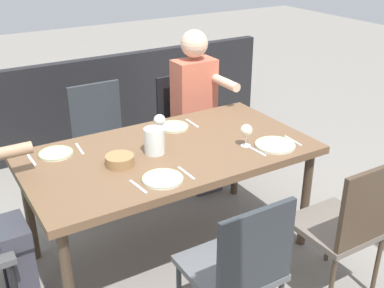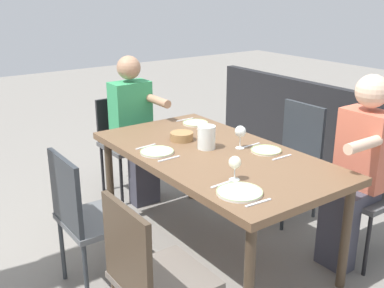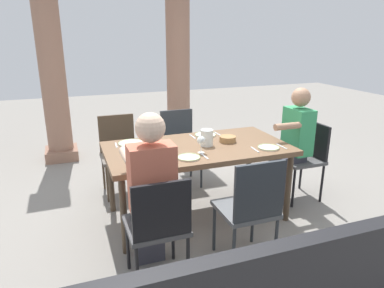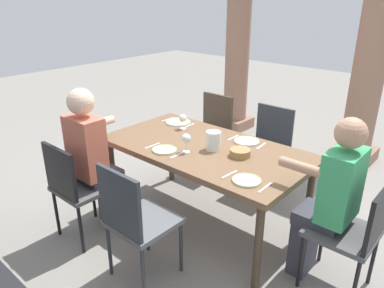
# 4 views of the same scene
# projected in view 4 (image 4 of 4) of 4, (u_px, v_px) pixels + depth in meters

# --- Properties ---
(ground_plane) EXTENTS (16.00, 16.00, 0.00)m
(ground_plane) POSITION_uv_depth(u_px,v_px,m) (204.00, 221.00, 3.48)
(ground_plane) COLOR gray
(dining_table) EXTENTS (1.81, 0.97, 0.77)m
(dining_table) POSITION_uv_depth(u_px,v_px,m) (205.00, 153.00, 3.21)
(dining_table) COLOR brown
(dining_table) RESTS_ON ground
(chair_west_north) EXTENTS (0.44, 0.44, 0.92)m
(chair_west_north) POSITION_uv_depth(u_px,v_px,m) (211.00, 129.00, 4.31)
(chair_west_north) COLOR #6A6158
(chair_west_north) RESTS_ON ground
(chair_west_south) EXTENTS (0.44, 0.44, 0.90)m
(chair_west_south) POSITION_uv_depth(u_px,v_px,m) (76.00, 185.00, 3.05)
(chair_west_south) COLOR #4F4F50
(chair_west_south) RESTS_ON ground
(chair_mid_north) EXTENTS (0.44, 0.44, 0.92)m
(chair_mid_north) POSITION_uv_depth(u_px,v_px,m) (267.00, 144.00, 3.84)
(chair_mid_north) COLOR #5B5E61
(chair_mid_north) RESTS_ON ground
(chair_mid_south) EXTENTS (0.44, 0.44, 0.94)m
(chair_mid_south) POSITION_uv_depth(u_px,v_px,m) (134.00, 217.00, 2.58)
(chair_mid_south) COLOR #5B5E61
(chair_mid_south) RESTS_ON ground
(chair_head_east) EXTENTS (0.44, 0.44, 0.88)m
(chair_head_east) POSITION_uv_depth(u_px,v_px,m) (355.00, 230.00, 2.48)
(chair_head_east) COLOR #4F4F50
(chair_head_east) RESTS_ON ground
(diner_woman_green) EXTENTS (0.49, 0.35, 1.29)m
(diner_woman_green) POSITION_uv_depth(u_px,v_px,m) (329.00, 198.00, 2.53)
(diner_woman_green) COLOR #3F3F4C
(diner_woman_green) RESTS_ON ground
(diner_man_white) EXTENTS (0.35, 0.50, 1.32)m
(diner_man_white) POSITION_uv_depth(u_px,v_px,m) (93.00, 157.00, 3.12)
(diner_man_white) COLOR #3F3F4C
(diner_man_white) RESTS_ON ground
(stone_column_near) EXTENTS (0.47, 0.47, 2.88)m
(stone_column_near) POSITION_uv_depth(u_px,v_px,m) (238.00, 36.00, 5.38)
(stone_column_near) COLOR #936B56
(stone_column_near) RESTS_ON ground
(stone_column_centre) EXTENTS (0.49, 0.49, 3.05)m
(stone_column_centre) POSITION_uv_depth(u_px,v_px,m) (374.00, 41.00, 4.20)
(stone_column_centre) COLOR #936B56
(stone_column_centre) RESTS_ON ground
(plate_0) EXTENTS (0.26, 0.26, 0.02)m
(plate_0) POSITION_uv_depth(u_px,v_px,m) (178.00, 122.00, 3.76)
(plate_0) COLOR white
(plate_0) RESTS_ON dining_table
(wine_glass_0) EXTENTS (0.08, 0.08, 0.15)m
(wine_glass_0) POSITION_uv_depth(u_px,v_px,m) (183.00, 119.00, 3.56)
(wine_glass_0) COLOR white
(wine_glass_0) RESTS_ON dining_table
(fork_0) EXTENTS (0.03, 0.17, 0.01)m
(fork_0) POSITION_uv_depth(u_px,v_px,m) (168.00, 119.00, 3.86)
(fork_0) COLOR silver
(fork_0) RESTS_ON dining_table
(spoon_0) EXTENTS (0.02, 0.17, 0.01)m
(spoon_0) POSITION_uv_depth(u_px,v_px,m) (189.00, 126.00, 3.67)
(spoon_0) COLOR silver
(spoon_0) RESTS_ON dining_table
(plate_1) EXTENTS (0.21, 0.21, 0.02)m
(plate_1) POSITION_uv_depth(u_px,v_px,m) (165.00, 150.00, 3.10)
(plate_1) COLOR silver
(plate_1) RESTS_ON dining_table
(wine_glass_1) EXTENTS (0.08, 0.08, 0.16)m
(wine_glass_1) POSITION_uv_depth(u_px,v_px,m) (186.00, 139.00, 3.03)
(wine_glass_1) COLOR white
(wine_glass_1) RESTS_ON dining_table
(fork_1) EXTENTS (0.02, 0.17, 0.01)m
(fork_1) POSITION_uv_depth(u_px,v_px,m) (152.00, 146.00, 3.19)
(fork_1) COLOR silver
(fork_1) RESTS_ON dining_table
(spoon_1) EXTENTS (0.02, 0.17, 0.01)m
(spoon_1) POSITION_uv_depth(u_px,v_px,m) (177.00, 155.00, 3.01)
(spoon_1) COLOR silver
(spoon_1) RESTS_ON dining_table
(plate_2) EXTENTS (0.23, 0.23, 0.02)m
(plate_2) POSITION_uv_depth(u_px,v_px,m) (247.00, 141.00, 3.28)
(plate_2) COLOR white
(plate_2) RESTS_ON dining_table
(fork_2) EXTENTS (0.02, 0.17, 0.01)m
(fork_2) POSITION_uv_depth(u_px,v_px,m) (233.00, 138.00, 3.37)
(fork_2) COLOR silver
(fork_2) RESTS_ON dining_table
(spoon_2) EXTENTS (0.03, 0.17, 0.01)m
(spoon_2) POSITION_uv_depth(u_px,v_px,m) (261.00, 146.00, 3.19)
(spoon_2) COLOR silver
(spoon_2) RESTS_ON dining_table
(plate_3) EXTENTS (0.21, 0.21, 0.02)m
(plate_3) POSITION_uv_depth(u_px,v_px,m) (247.00, 180.00, 2.59)
(plate_3) COLOR silver
(plate_3) RESTS_ON dining_table
(fork_3) EXTENTS (0.03, 0.17, 0.01)m
(fork_3) POSITION_uv_depth(u_px,v_px,m) (229.00, 175.00, 2.69)
(fork_3) COLOR silver
(fork_3) RESTS_ON dining_table
(spoon_3) EXTENTS (0.02, 0.17, 0.01)m
(spoon_3) POSITION_uv_depth(u_px,v_px,m) (265.00, 188.00, 2.50)
(spoon_3) COLOR silver
(spoon_3) RESTS_ON dining_table
(water_pitcher) EXTENTS (0.13, 0.13, 0.16)m
(water_pitcher) POSITION_uv_depth(u_px,v_px,m) (213.00, 142.00, 3.10)
(water_pitcher) COLOR white
(water_pitcher) RESTS_ON dining_table
(bread_basket) EXTENTS (0.17, 0.17, 0.06)m
(bread_basket) POSITION_uv_depth(u_px,v_px,m) (240.00, 153.00, 2.99)
(bread_basket) COLOR #9E7547
(bread_basket) RESTS_ON dining_table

